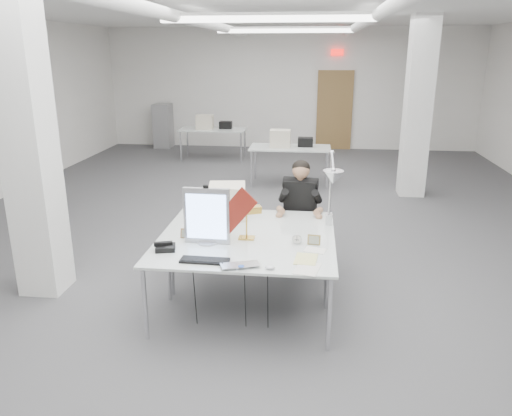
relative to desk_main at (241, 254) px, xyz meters
The scene contains 23 objects.
room_shell 2.80m from the desk_main, 89.21° to the left, with size 10.04×14.04×3.24m.
desk_main is the anchor object (origin of this frame).
desk_second 0.90m from the desk_main, 90.00° to the left, with size 1.80×0.90×0.03m, color silver.
bg_desk_a 5.50m from the desk_main, 87.92° to the left, with size 1.60×0.80×0.03m, color silver.
bg_desk_b 7.91m from the desk_main, 103.16° to the left, with size 1.60×0.80×0.03m, color silver.
filing_cabinet 9.80m from the desk_main, 110.93° to the left, with size 0.45×0.55×1.20m, color gray.
office_chair 1.64m from the desk_main, 71.63° to the left, with size 0.56×0.56×1.14m, color black, non-canonical shape.
seated_person 1.60m from the desk_main, 71.06° to the left, with size 0.49×0.62×0.92m, color black, non-canonical shape.
monitor 0.51m from the desk_main, 150.66° to the left, with size 0.46×0.05×0.57m, color #A2A1A6.
pennant 0.40m from the desk_main, 117.18° to the left, with size 0.51×0.01×0.21m, color maroon.
keyboard 0.39m from the desk_main, 139.44° to the right, with size 0.45×0.15×0.02m, color black.
laptop 0.39m from the desk_main, 81.47° to the right, with size 0.34×0.22×0.03m, color #A9A9AE.
mouse 0.47m from the desk_main, 49.07° to the right, with size 0.09×0.06×0.03m, color #BABABF.
bankers_lamp 0.40m from the desk_main, 89.04° to the left, with size 0.27×0.11×0.31m, color gold, non-canonical shape.
desk_phone 0.73m from the desk_main, behind, with size 0.19×0.17×0.05m, color black.
picture_frame_left 0.69m from the desk_main, 152.79° to the left, with size 0.13×0.01×0.10m, color #9B6C42.
picture_frame_right 0.75m from the desk_main, 22.17° to the left, with size 0.13×0.01×0.10m, color #A18545.
desk_clock 0.60m from the desk_main, 28.77° to the left, with size 0.10×0.10×0.03m, color silver.
paper_stack_a 0.70m from the desk_main, 25.86° to the right, with size 0.20×0.29×0.01m, color silver.
paper_stack_b 0.63m from the desk_main, ahead, with size 0.20×0.28×0.01m, color #E3DF87.
paper_stack_c 0.71m from the desk_main, 10.18° to the left, with size 0.20×0.14×0.01m, color white.
beige_monitor 1.09m from the desk_main, 106.46° to the left, with size 0.41×0.39×0.39m, color beige.
architect_lamp 1.16m from the desk_main, 38.16° to the left, with size 0.22×0.63×0.81m, color #B4B3B8, non-canonical shape.
Camera 1 is at (0.64, -6.85, 2.59)m, focal length 35.00 mm.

